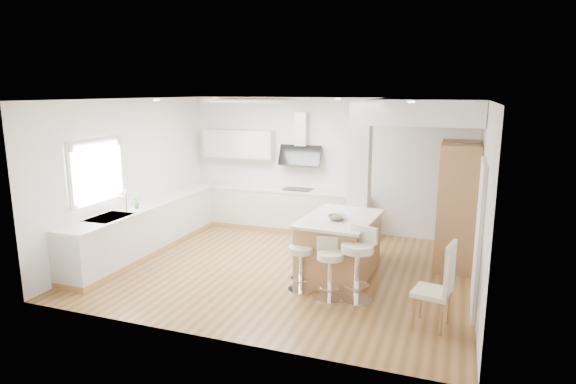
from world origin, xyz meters
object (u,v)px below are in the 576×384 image
at_px(bar_stool_a, 301,259).
at_px(bar_stool_c, 358,260).
at_px(peninsula, 339,246).
at_px(bar_stool_b, 330,266).
at_px(dining_chair, 441,283).

height_order(bar_stool_a, bar_stool_c, bar_stool_c).
relative_size(peninsula, bar_stool_c, 1.58).
relative_size(peninsula, bar_stool_b, 1.88).
distance_m(peninsula, bar_stool_c, 0.95).
distance_m(bar_stool_c, dining_chair, 1.24).
relative_size(bar_stool_a, bar_stool_b, 0.98).
height_order(bar_stool_a, dining_chair, dining_chair).
bearing_deg(bar_stool_b, dining_chair, -38.17).
distance_m(bar_stool_a, dining_chair, 2.07).
height_order(bar_stool_b, bar_stool_c, bar_stool_c).
distance_m(bar_stool_b, dining_chair, 1.57).
height_order(peninsula, dining_chair, dining_chair).
bearing_deg(bar_stool_b, bar_stool_c, -9.78).
xyz_separation_m(peninsula, bar_stool_b, (0.09, -0.92, 0.01)).
bearing_deg(bar_stool_c, bar_stool_b, -145.30).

